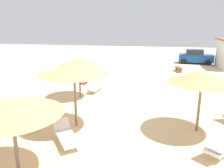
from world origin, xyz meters
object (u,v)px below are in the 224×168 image
parasol_4 (79,62)px  lounger_5 (66,135)px  parasol_2 (202,77)px  lounger_7 (221,146)px  parasol_0 (74,69)px  parasol_1 (11,106)px  bench_0 (179,68)px  parked_car (196,57)px  lounger_4 (96,87)px  lounger_0 (28,120)px

parasol_4 → lounger_5: parasol_4 is taller
parasol_2 → lounger_7: size_ratio=1.54×
parasol_2 → parasol_4: parasol_2 is taller
parasol_0 → parasol_1: bearing=-99.7°
lounger_7 → parasol_0: bearing=167.9°
lounger_5 → bench_0: lounger_5 is taller
parasol_4 → parked_car: parasol_4 is taller
lounger_4 → parasol_0: bearing=-84.4°
parasol_2 → lounger_7: parasol_2 is taller
lounger_7 → parked_car: 20.94m
parasol_2 → lounger_4: (-6.07, 5.18, -2.16)m
parasol_4 → lounger_4: parasol_4 is taller
lounger_4 → bench_0: lounger_4 is taller
lounger_7 → parked_car: parked_car is taller
parasol_2 → parasol_4: size_ratio=1.11×
parasol_0 → parasol_1: 3.76m
parasol_1 → lounger_0: (-1.60, 3.23, -1.97)m
lounger_0 → lounger_7: lounger_0 is taller
parasol_0 → parked_car: bearing=66.8°
parasol_2 → lounger_5: size_ratio=1.53×
lounger_0 → parked_car: (10.60, 19.97, 0.51)m
lounger_5 → bench_0: 16.62m
lounger_0 → lounger_5: 2.58m
lounger_7 → lounger_0: bearing=174.2°
parasol_0 → lounger_0: bearing=-168.5°
lounger_4 → lounger_5: (0.68, -7.27, -0.01)m
lounger_7 → bench_0: (-0.12, 15.33, 0.04)m
lounger_4 → bench_0: (6.47, 8.30, 0.02)m
parked_car → lounger_0: bearing=-118.0°
parasol_2 → parasol_4: 7.67m
lounger_5 → parked_car: size_ratio=0.45×
parasol_2 → parasol_1: bearing=-145.4°
lounger_4 → parasol_2: bearing=-40.5°
parasol_0 → parasol_2: parasol_0 is taller
lounger_0 → bench_0: size_ratio=1.17×
parasol_1 → parasol_4: size_ratio=1.19×
lounger_5 → lounger_0: bearing=155.2°
lounger_4 → parked_car: 16.43m
parasol_1 → lounger_4: 9.62m
parasol_0 → bench_0: (5.90, 14.04, -2.38)m
parasol_4 → parked_car: 18.13m
parasol_0 → lounger_5: size_ratio=1.67×
lounger_0 → lounger_7: bearing=-5.8°
parasol_0 → lounger_0: (-2.23, -0.45, -2.41)m
lounger_7 → parasol_4: bearing=142.9°
parasol_0 → parasol_4: (-1.23, 4.21, -0.41)m
lounger_4 → bench_0: bearing=52.1°
parasol_2 → parasol_4: bearing=151.5°
bench_0 → lounger_7: bearing=-89.5°
parasol_2 → lounger_5: parasol_2 is taller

